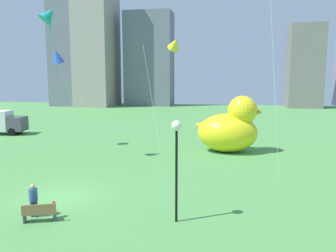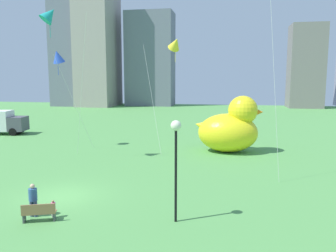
# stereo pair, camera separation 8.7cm
# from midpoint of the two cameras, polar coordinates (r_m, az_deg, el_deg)

# --- Properties ---
(ground_plane) EXTENTS (140.00, 140.00, 0.00)m
(ground_plane) POSITION_cam_midpoint_polar(r_m,az_deg,el_deg) (20.81, -17.30, -11.17)
(ground_plane) COLOR #53974C
(park_bench) EXTENTS (1.59, 0.94, 0.90)m
(park_bench) POSITION_cam_midpoint_polar(r_m,az_deg,el_deg) (17.57, -20.82, -13.33)
(park_bench) COLOR olive
(park_bench) RESTS_ON ground
(person_adult) EXTENTS (0.40, 0.40, 1.64)m
(person_adult) POSITION_cam_midpoint_polar(r_m,az_deg,el_deg) (18.16, -21.68, -11.22)
(person_adult) COLOR #38476B
(person_adult) RESTS_ON ground
(person_child) EXTENTS (0.22, 0.22, 0.88)m
(person_child) POSITION_cam_midpoint_polar(r_m,az_deg,el_deg) (17.83, -18.68, -12.86)
(person_child) COLOR silver
(person_child) RESTS_ON ground
(giant_inflatable_duck) EXTENTS (6.21, 3.99, 5.15)m
(giant_inflatable_duck) POSITION_cam_midpoint_polar(r_m,az_deg,el_deg) (31.53, 10.21, -0.35)
(giant_inflatable_duck) COLOR yellow
(giant_inflatable_duck) RESTS_ON ground
(lamppost) EXTENTS (0.49, 0.49, 4.82)m
(lamppost) POSITION_cam_midpoint_polar(r_m,az_deg,el_deg) (15.61, 1.27, -2.95)
(lamppost) COLOR black
(lamppost) RESTS_ON ground
(city_skyline) EXTENTS (73.80, 18.97, 34.35)m
(city_skyline) POSITION_cam_midpoint_polar(r_m,az_deg,el_deg) (83.31, -2.57, 13.11)
(city_skyline) COLOR slate
(city_skyline) RESTS_ON ground
(kite_blue) EXTENTS (3.49, 3.89, 9.39)m
(kite_blue) POSITION_cam_midpoint_polar(r_m,az_deg,el_deg) (33.96, -18.08, 10.94)
(kite_blue) COLOR silver
(kite_blue) RESTS_ON ground
(kite_teal) EXTENTS (4.10, 4.07, 12.26)m
(kite_teal) POSITION_cam_midpoint_polar(r_m,az_deg,el_deg) (28.68, -19.30, 17.11)
(kite_teal) COLOR silver
(kite_teal) RESTS_ON ground
(kite_yellow) EXTENTS (4.15, 4.21, 10.67)m
(kite_yellow) POSITION_cam_midpoint_polar(r_m,az_deg,el_deg) (32.60, 1.07, 13.57)
(kite_yellow) COLOR silver
(kite_yellow) RESTS_ON ground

